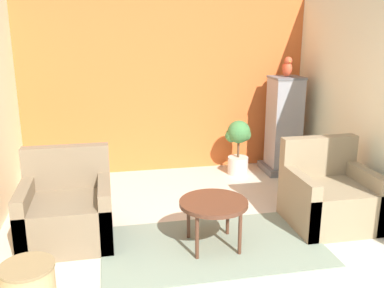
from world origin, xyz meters
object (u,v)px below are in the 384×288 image
armchair_left (67,212)px  armchair_right (329,197)px  coffee_table (214,206)px  birdcage (284,127)px  parrot (287,67)px  wicker_basket (28,283)px  potted_plant (238,143)px

armchair_left → armchair_right: 2.75m
coffee_table → armchair_right: bearing=10.9°
coffee_table → birdcage: 2.54m
armchair_left → parrot: bearing=28.1°
birdcage → wicker_basket: 4.11m
potted_plant → birdcage: bearing=-0.7°
armchair_right → wicker_basket: (-2.96, -0.83, -0.12)m
parrot → wicker_basket: (-3.17, -2.57, -1.35)m
coffee_table → birdcage: birdcage is taller
armchair_left → wicker_basket: bearing=-102.6°
armchair_right → birdcage: size_ratio=0.65×
armchair_left → armchair_right: bearing=-3.5°
armchair_right → wicker_basket: armchair_right is taller
armchair_right → potted_plant: size_ratio=1.14×
parrot → wicker_basket: bearing=-141.0°
armchair_right → potted_plant: (-0.48, 1.75, 0.16)m
coffee_table → parrot: parrot is taller
coffee_table → armchair_right: armchair_right is taller
birdcage → armchair_left: bearing=-152.0°
coffee_table → potted_plant: size_ratio=0.83×
armchair_right → potted_plant: armchair_right is taller
wicker_basket → birdcage: bearing=39.0°
armchair_left → potted_plant: 2.77m
birdcage → potted_plant: bearing=179.3°
birdcage → parrot: 0.86m
potted_plant → parrot: bearing=-0.5°
parrot → wicker_basket: size_ratio=0.67×
potted_plant → wicker_basket: bearing=-134.0°
birdcage → parrot: size_ratio=4.96×
armchair_right → birdcage: bearing=83.3°
armchair_left → armchair_right: size_ratio=1.00×
coffee_table → birdcage: bearing=52.1°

